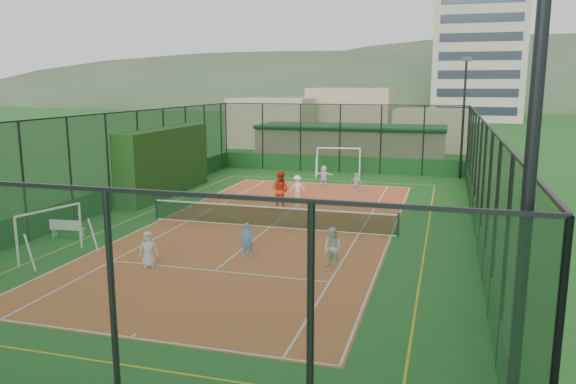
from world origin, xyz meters
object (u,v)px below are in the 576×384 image
Objects in this scene: child_far_left at (297,187)px; child_far_back at (324,176)px; white_bench at (68,228)px; child_near_mid at (248,240)px; child_far_right at (356,184)px; child_near_left at (148,249)px; futsal_goal_far at (338,162)px; clubhouse at (351,144)px; child_near_right at (333,248)px; floodlight_ne at (463,119)px; futsal_goal_near at (50,234)px; apartment_tower at (479,34)px; floodlight_se at (522,275)px; coach at (280,190)px.

child_far_left reaches higher than child_far_back.
child_near_mid is at bearing -9.28° from white_bench.
child_far_right is at bearing -179.88° from child_far_left.
futsal_goal_far is at bearing 47.04° from child_near_left.
child_near_right is (3.92, -26.98, -0.82)m from clubhouse.
child_far_left is at bearing -131.20° from floodlight_ne.
futsal_goal_near is at bearing 142.88° from child_near_left.
apartment_tower is 69.39m from futsal_goal_far.
futsal_goal_far is at bearing 66.82° from child_near_mid.
floodlight_ne reaches higher than futsal_goal_near.
floodlight_ne is (0.00, 33.20, 0.00)m from floodlight_se.
child_far_left is 2.54m from coach.
child_near_right reaches higher than white_bench.
floodlight_se is 32.88m from futsal_goal_far.
coach reaches higher than futsal_goal_near.
child_near_left is 3.67m from child_near_mid.
white_bench is (-16.40, -20.62, -3.72)m from floodlight_ne.
child_near_left is at bearing 93.65° from coach.
floodlight_ne is at bearing 2.88° from futsal_goal_far.
child_near_right is at bearing -31.49° from child_near_mid.
floodlight_se is at bearing -91.97° from apartment_tower.
coach is (-0.94, -11.23, 0.00)m from futsal_goal_far.
futsal_goal_far is 2.26× the size of child_far_right.
floodlight_se is 1.00× the size of floodlight_ne.
apartment_tower is at bearing 71.31° from white_bench.
white_bench is at bearing 118.09° from child_near_left.
floodlight_se is 14.91m from child_near_mid.
child_near_left is 0.66× the size of coach.
futsal_goal_far is (-11.71, -66.95, -14.00)m from apartment_tower.
child_near_left is 10.62m from coach.
coach reaches higher than child_far_back.
floodlight_ne is at bearing -146.65° from child_far_back.
white_bench is 1.10× the size of child_near_left.
child_far_back is at bearing 56.28° from white_bench.
floodlight_se is at bearing -42.93° from child_near_right.
child_far_left is (-4.32, 11.31, -0.05)m from child_near_right.
child_near_right is 9.92m from coach.
white_bench is 16.91m from child_far_back.
child_far_back is (-3.79, 15.89, -0.07)m from child_near_right.
child_near_right is 1.07× the size of child_far_left.
white_bench is at bearing 152.48° from child_near_mid.
coach is at bearing -99.19° from apartment_tower.
child_near_mid is at bearing -0.72° from child_near_left.
child_far_back is at bearing 67.59° from child_near_mid.
child_near_mid is 0.66× the size of coach.
child_near_right is 1.11× the size of child_far_back.
child_far_left reaches higher than white_bench.
clubhouse is 5.37× the size of futsal_goal_near.
futsal_goal_far is 2.23× the size of child_far_left.
floodlight_se reaches higher than child_near_left.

